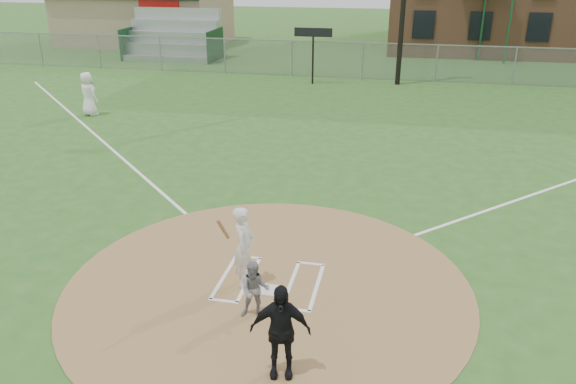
% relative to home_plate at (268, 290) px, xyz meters
% --- Properties ---
extents(ground, '(140.00, 140.00, 0.00)m').
position_rel_home_plate_xyz_m(ground, '(-0.04, 0.20, -0.03)').
color(ground, '#2A591E').
rests_on(ground, ground).
extents(dirt_circle, '(8.40, 8.40, 0.02)m').
position_rel_home_plate_xyz_m(dirt_circle, '(-0.04, 0.20, -0.02)').
color(dirt_circle, '#9B7849').
rests_on(dirt_circle, ground).
extents(home_plate, '(0.43, 0.43, 0.03)m').
position_rel_home_plate_xyz_m(home_plate, '(0.00, 0.00, 0.00)').
color(home_plate, silver).
rests_on(home_plate, dirt_circle).
extents(foul_line_third, '(17.04, 17.04, 0.01)m').
position_rel_home_plate_xyz_m(foul_line_third, '(-9.04, 9.20, -0.03)').
color(foul_line_third, white).
rests_on(foul_line_third, ground).
extents(catcher, '(0.63, 0.53, 1.14)m').
position_rel_home_plate_xyz_m(catcher, '(-0.02, -0.89, 0.56)').
color(catcher, gray).
rests_on(catcher, dirt_circle).
extents(umpire, '(1.02, 0.56, 1.66)m').
position_rel_home_plate_xyz_m(umpire, '(0.79, -2.35, 0.82)').
color(umpire, black).
rests_on(umpire, dirt_circle).
extents(ondeck_player, '(1.06, 0.91, 1.85)m').
position_rel_home_plate_xyz_m(ondeck_player, '(-10.84, 11.94, 0.89)').
color(ondeck_player, white).
rests_on(ondeck_player, ground).
extents(batters_boxes, '(2.08, 1.88, 0.01)m').
position_rel_home_plate_xyz_m(batters_boxes, '(-0.04, 0.35, -0.01)').
color(batters_boxes, white).
rests_on(batters_boxes, dirt_circle).
extents(batter_at_plate, '(0.56, 1.02, 1.78)m').
position_rel_home_plate_xyz_m(batter_at_plate, '(-0.53, 0.17, 0.86)').
color(batter_at_plate, silver).
rests_on(batter_at_plate, dirt_circle).
extents(outfield_fence, '(56.08, 0.08, 2.03)m').
position_rel_home_plate_xyz_m(outfield_fence, '(-0.04, 22.20, 0.98)').
color(outfield_fence, slate).
rests_on(outfield_fence, ground).
extents(bleachers, '(6.08, 3.20, 3.20)m').
position_rel_home_plate_xyz_m(bleachers, '(-13.04, 26.40, 1.56)').
color(bleachers, '#B7BABF').
rests_on(bleachers, ground).
extents(clubhouse, '(12.20, 8.71, 6.23)m').
position_rel_home_plate_xyz_m(clubhouse, '(-18.04, 33.19, 2.36)').
color(clubhouse, tan).
rests_on(clubhouse, ground).
extents(scoreboard_sign, '(2.00, 0.10, 2.93)m').
position_rel_home_plate_xyz_m(scoreboard_sign, '(-2.54, 20.40, 2.35)').
color(scoreboard_sign, black).
rests_on(scoreboard_sign, ground).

